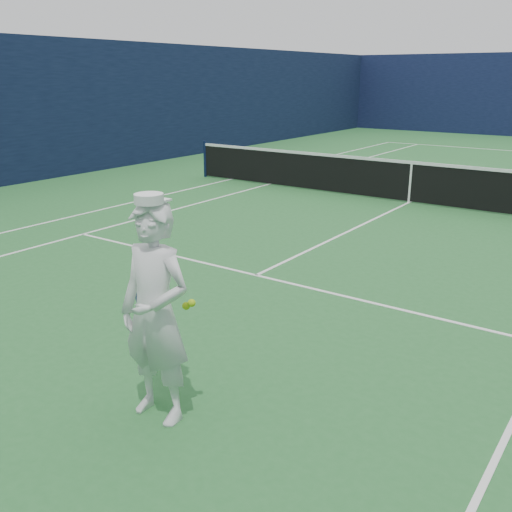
# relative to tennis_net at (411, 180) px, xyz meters

# --- Properties ---
(ground) EXTENTS (80.00, 80.00, 0.00)m
(ground) POSITION_rel_tennis_net_xyz_m (0.00, 0.00, -0.55)
(ground) COLOR #27672F
(ground) RESTS_ON ground
(court_markings) EXTENTS (11.03, 23.83, 0.01)m
(court_markings) POSITION_rel_tennis_net_xyz_m (0.00, 0.00, -0.55)
(court_markings) COLOR white
(court_markings) RESTS_ON ground
(windscreen_fence) EXTENTS (20.12, 36.12, 4.00)m
(windscreen_fence) POSITION_rel_tennis_net_xyz_m (0.00, 0.00, 1.45)
(windscreen_fence) COLOR #0E1536
(windscreen_fence) RESTS_ON ground
(tennis_net) EXTENTS (12.88, 0.09, 1.07)m
(tennis_net) POSITION_rel_tennis_net_xyz_m (0.00, 0.00, 0.00)
(tennis_net) COLOR #141E4C
(tennis_net) RESTS_ON ground
(tennis_player) EXTENTS (0.81, 0.51, 2.04)m
(tennis_player) POSITION_rel_tennis_net_xyz_m (1.46, -9.97, 0.44)
(tennis_player) COLOR white
(tennis_player) RESTS_ON ground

